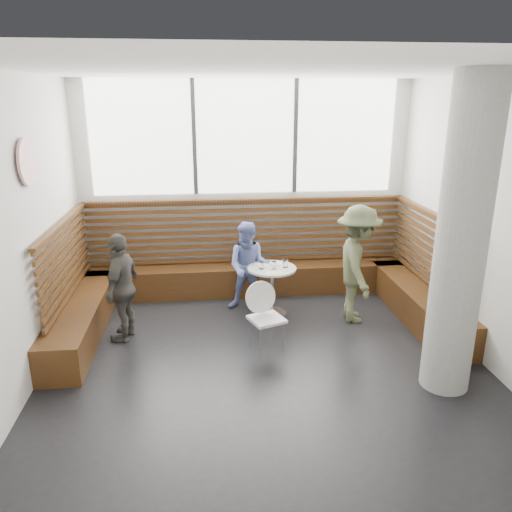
{
  "coord_description": "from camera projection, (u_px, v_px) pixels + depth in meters",
  "views": [
    {
      "loc": [
        -0.66,
        -5.04,
        2.95
      ],
      "look_at": [
        0.0,
        1.0,
        1.0
      ],
      "focal_mm": 35.0,
      "sensor_mm": 36.0,
      "label": 1
    }
  ],
  "objects": [
    {
      "name": "booth",
      "position": [
        250.0,
        279.0,
        7.3
      ],
      "size": [
        5.0,
        2.5,
        1.44
      ],
      "color": "#3B220E",
      "rests_on": "ground"
    },
    {
      "name": "glass_left",
      "position": [
        261.0,
        265.0,
        6.81
      ],
      "size": [
        0.06,
        0.06,
        0.1
      ],
      "primitive_type": "cylinder",
      "color": "white",
      "rests_on": "cafe_table"
    },
    {
      "name": "room",
      "position": [
        266.0,
        230.0,
        5.26
      ],
      "size": [
        5.0,
        5.0,
        3.2
      ],
      "color": "silver",
      "rests_on": "ground"
    },
    {
      "name": "wall_art",
      "position": [
        27.0,
        162.0,
        5.16
      ],
      "size": [
        0.03,
        0.5,
        0.5
      ],
      "primitive_type": "cylinder",
      "rotation": [
        0.0,
        1.57,
        0.0
      ],
      "color": "white",
      "rests_on": "room"
    },
    {
      "name": "plate_near",
      "position": [
        263.0,
        266.0,
        6.94
      ],
      "size": [
        0.19,
        0.19,
        0.01
      ],
      "primitive_type": "cylinder",
      "color": "white",
      "rests_on": "cafe_table"
    },
    {
      "name": "adult_man",
      "position": [
        357.0,
        264.0,
        6.69
      ],
      "size": [
        0.72,
        1.1,
        1.6
      ],
      "primitive_type": "imported",
      "rotation": [
        0.0,
        0.0,
        1.45
      ],
      "color": "#52593B",
      "rests_on": "ground"
    },
    {
      "name": "cafe_table",
      "position": [
        272.0,
        281.0,
        6.94
      ],
      "size": [
        0.68,
        0.68,
        0.7
      ],
      "color": "silver",
      "rests_on": "ground"
    },
    {
      "name": "child_back",
      "position": [
        249.0,
        267.0,
        7.07
      ],
      "size": [
        0.72,
        0.62,
        1.29
      ],
      "primitive_type": "imported",
      "rotation": [
        0.0,
        0.0,
        -0.22
      ],
      "color": "#6F7EC1",
      "rests_on": "ground"
    },
    {
      "name": "cafe_chair",
      "position": [
        266.0,
        311.0,
        6.0
      ],
      "size": [
        0.4,
        0.39,
        0.83
      ],
      "rotation": [
        0.0,
        0.0,
        0.36
      ],
      "color": "white",
      "rests_on": "ground"
    },
    {
      "name": "child_left",
      "position": [
        122.0,
        287.0,
        6.2
      ],
      "size": [
        0.54,
        0.87,
        1.38
      ],
      "primitive_type": "imported",
      "rotation": [
        0.0,
        0.0,
        -1.83
      ],
      "color": "#494742",
      "rests_on": "ground"
    },
    {
      "name": "concrete_column",
      "position": [
        461.0,
        241.0,
        4.88
      ],
      "size": [
        0.5,
        0.5,
        3.2
      ],
      "primitive_type": "cylinder",
      "color": "gray",
      "rests_on": "ground"
    },
    {
      "name": "glass_mid",
      "position": [
        274.0,
        265.0,
        6.82
      ],
      "size": [
        0.07,
        0.07,
        0.11
      ],
      "primitive_type": "cylinder",
      "color": "white",
      "rests_on": "cafe_table"
    },
    {
      "name": "menu_card",
      "position": [
        275.0,
        272.0,
        6.69
      ],
      "size": [
        0.22,
        0.16,
        0.0
      ],
      "primitive_type": "cube",
      "rotation": [
        0.0,
        0.0,
        -0.03
      ],
      "color": "#A5C64C",
      "rests_on": "cafe_table"
    },
    {
      "name": "glass_right",
      "position": [
        285.0,
        263.0,
        6.89
      ],
      "size": [
        0.07,
        0.07,
        0.11
      ],
      "primitive_type": "cylinder",
      "color": "white",
      "rests_on": "cafe_table"
    },
    {
      "name": "plate_far",
      "position": [
        274.0,
        263.0,
        7.03
      ],
      "size": [
        0.19,
        0.19,
        0.01
      ],
      "primitive_type": "cylinder",
      "color": "white",
      "rests_on": "cafe_table"
    }
  ]
}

